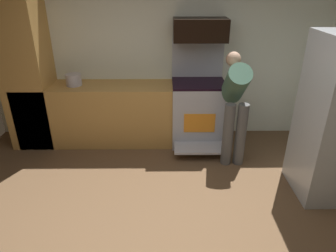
{
  "coord_description": "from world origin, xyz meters",
  "views": [
    {
      "loc": [
        0.06,
        -2.25,
        2.28
      ],
      "look_at": [
        0.08,
        0.3,
        1.05
      ],
      "focal_mm": 32.55,
      "sensor_mm": 36.0,
      "label": 1
    }
  ],
  "objects": [
    {
      "name": "ground_plane",
      "position": [
        0.0,
        0.0,
        -0.01
      ],
      "size": [
        5.2,
        4.8,
        0.02
      ],
      "primitive_type": "cube",
      "color": "brown"
    },
    {
      "name": "wall_back",
      "position": [
        0.0,
        2.34,
        1.3
      ],
      "size": [
        5.2,
        0.12,
        2.6
      ],
      "primitive_type": "cube",
      "color": "silver",
      "rests_on": "ground"
    },
    {
      "name": "stock_pot",
      "position": [
        -1.26,
        1.98,
        0.98
      ],
      "size": [
        0.22,
        0.22,
        0.17
      ],
      "primitive_type": "cylinder",
      "color": "#BAB5C0",
      "rests_on": "lower_cabinet_run"
    },
    {
      "name": "person_cook",
      "position": [
        0.97,
        1.46,
        0.86
      ],
      "size": [
        0.31,
        0.68,
        1.43
      ],
      "color": "#555555",
      "rests_on": "ground"
    },
    {
      "name": "cabinet_column",
      "position": [
        -1.9,
        1.98,
        1.05
      ],
      "size": [
        0.6,
        0.6,
        2.1
      ],
      "primitive_type": "cube",
      "color": "#BF8D47",
      "rests_on": "ground"
    },
    {
      "name": "lower_cabinet_run",
      "position": [
        -0.9,
        1.98,
        0.45
      ],
      "size": [
        2.4,
        0.6,
        0.9
      ],
      "primitive_type": "cube",
      "color": "#BF8D47",
      "rests_on": "ground"
    },
    {
      "name": "microwave",
      "position": [
        0.54,
        2.06,
        1.66
      ],
      "size": [
        0.74,
        0.38,
        0.3
      ],
      "primitive_type": "cube",
      "color": "black",
      "rests_on": "oven_range"
    },
    {
      "name": "oven_range",
      "position": [
        0.54,
        1.97,
        0.51
      ],
      "size": [
        0.76,
        0.97,
        1.51
      ],
      "color": "#AFB2BE",
      "rests_on": "ground"
    }
  ]
}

